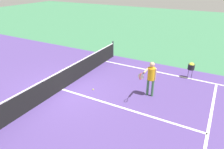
{
  "coord_description": "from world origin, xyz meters",
  "views": [
    {
      "loc": [
        -6.31,
        -6.14,
        4.81
      ],
      "look_at": [
        0.74,
        -2.29,
        1.0
      ],
      "focal_mm": 32.81,
      "sensor_mm": 36.0,
      "label": 1
    }
  ],
  "objects_px": {
    "net": "(61,80)",
    "ball_hopper": "(191,66)",
    "tennis_ball_near_net": "(93,89)",
    "player_near": "(151,76)"
  },
  "relations": [
    {
      "from": "tennis_ball_near_net",
      "to": "player_near",
      "type": "bearing_deg",
      "value": -72.42
    },
    {
      "from": "net",
      "to": "tennis_ball_near_net",
      "type": "distance_m",
      "value": 1.54
    },
    {
      "from": "net",
      "to": "ball_hopper",
      "type": "bearing_deg",
      "value": -50.62
    },
    {
      "from": "net",
      "to": "ball_hopper",
      "type": "relative_size",
      "value": 11.64
    },
    {
      "from": "player_near",
      "to": "ball_hopper",
      "type": "xyz_separation_m",
      "value": [
        2.73,
        -1.26,
        -0.33
      ]
    },
    {
      "from": "player_near",
      "to": "net",
      "type": "bearing_deg",
      "value": 110.7
    },
    {
      "from": "ball_hopper",
      "to": "tennis_ball_near_net",
      "type": "height_order",
      "value": "ball_hopper"
    },
    {
      "from": "net",
      "to": "player_near",
      "type": "bearing_deg",
      "value": -69.3
    },
    {
      "from": "ball_hopper",
      "to": "tennis_ball_near_net",
      "type": "distance_m",
      "value": 5.19
    },
    {
      "from": "net",
      "to": "ball_hopper",
      "type": "xyz_separation_m",
      "value": [
        4.17,
        -5.08,
        0.18
      ]
    }
  ]
}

